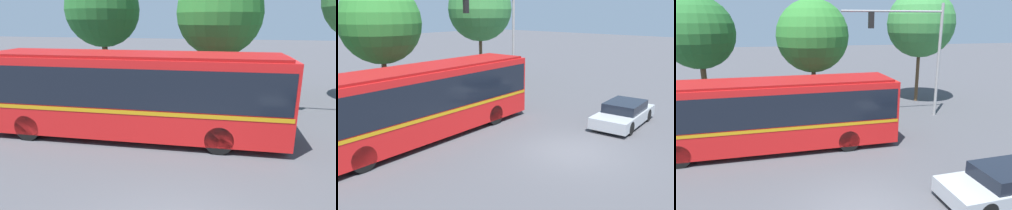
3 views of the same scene
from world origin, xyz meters
The scene contains 4 objects.
city_bus centered at (-2.79, 5.94, 1.86)m, with size 11.54×2.94×3.27m.
flowering_hedge centered at (-0.88, 11.15, 0.76)m, with size 6.30×1.58×1.55m.
street_tree_left centered at (-7.72, 14.62, 5.09)m, with size 4.88×4.88×7.55m.
street_tree_centre centered at (-0.05, 14.19, 4.85)m, with size 5.17×5.17×7.44m.
Camera 1 is at (0.87, -4.66, 4.44)m, focal length 31.91 mm.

